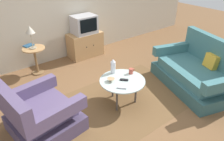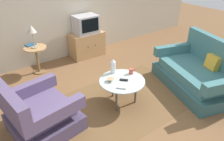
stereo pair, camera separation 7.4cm
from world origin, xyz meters
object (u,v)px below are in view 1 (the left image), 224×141
(couch, at_px, (197,73))
(book, at_px, (29,45))
(table_lamp, at_px, (30,31))
(mug, at_px, (131,71))
(side_table, at_px, (35,55))
(tv_remote_silver, at_px, (122,88))
(tv_remote_dark, at_px, (124,80))
(vase, at_px, (113,66))
(bowl, at_px, (111,80))
(armchair, at_px, (41,116))
(tv_stand, at_px, (85,45))
(coffee_table, at_px, (122,82))
(television, at_px, (84,24))

(couch, bearing_deg, book, 59.66)
(table_lamp, height_order, mug, table_lamp)
(side_table, height_order, tv_remote_silver, side_table)
(couch, bearing_deg, tv_remote_dark, 90.42)
(vase, height_order, bowl, vase)
(tv_remote_dark, height_order, tv_remote_silver, same)
(armchair, distance_m, tv_remote_silver, 1.29)
(side_table, distance_m, tv_remote_dark, 2.14)
(table_lamp, height_order, tv_remote_silver, table_lamp)
(armchair, bearing_deg, vase, 86.49)
(side_table, bearing_deg, vase, -63.28)
(bowl, bearing_deg, book, 108.31)
(tv_stand, height_order, mug, tv_stand)
(table_lamp, height_order, book, table_lamp)
(coffee_table, height_order, tv_stand, tv_stand)
(coffee_table, height_order, table_lamp, table_lamp)
(coffee_table, relative_size, table_lamp, 1.60)
(armchair, bearing_deg, tv_stand, 127.00)
(mug, bearing_deg, tv_stand, 82.90)
(television, xyz_separation_m, mug, (-0.25, -1.99, -0.32))
(table_lamp, distance_m, vase, 1.89)
(tv_stand, bearing_deg, mug, -97.10)
(armchair, height_order, table_lamp, table_lamp)
(book, bearing_deg, coffee_table, -84.20)
(table_lamp, relative_size, bowl, 3.87)
(vase, bearing_deg, tv_remote_silver, -111.87)
(couch, relative_size, tv_stand, 2.19)
(armchair, distance_m, tv_remote_dark, 1.42)
(mug, bearing_deg, table_lamp, 120.19)
(armchair, distance_m, book, 2.03)
(coffee_table, bearing_deg, tv_remote_silver, -131.40)
(table_lamp, height_order, tv_remote_dark, table_lamp)
(tv_stand, xyz_separation_m, vase, (-0.49, -1.78, 0.29))
(tv_stand, distance_m, vase, 1.87)
(tv_stand, bearing_deg, table_lamp, -173.98)
(bowl, distance_m, book, 2.15)
(armchair, distance_m, vase, 1.45)
(book, bearing_deg, tv_remote_dark, -83.99)
(table_lamp, distance_m, book, 0.41)
(couch, height_order, side_table, couch)
(tv_stand, bearing_deg, vase, -105.32)
(bowl, bearing_deg, tv_remote_dark, -30.27)
(couch, relative_size, bowl, 14.72)
(tv_remote_dark, bearing_deg, tv_remote_silver, -91.12)
(coffee_table, height_order, television, television)
(couch, distance_m, television, 2.79)
(couch, bearing_deg, tv_stand, 38.67)
(mug, height_order, bowl, mug)
(television, relative_size, mug, 4.45)
(tv_remote_silver, height_order, book, book)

